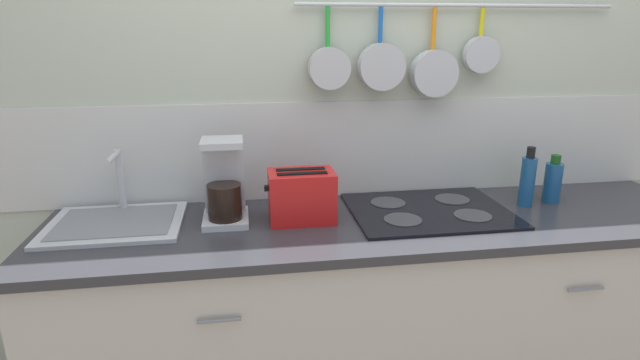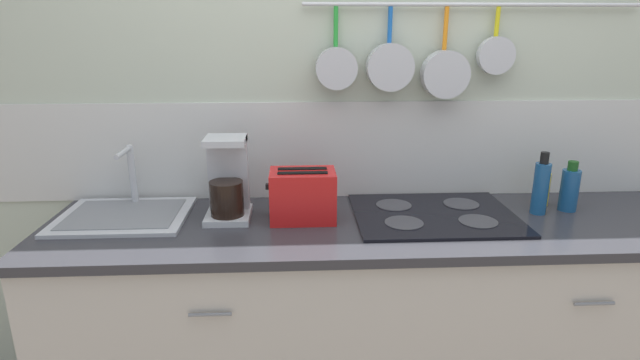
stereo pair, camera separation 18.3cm
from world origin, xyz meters
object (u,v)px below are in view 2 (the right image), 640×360
Objects in this scene: coffee_maker at (228,184)px; bottle_dish_soap at (570,189)px; toaster at (303,195)px; bottle_hot_sauce at (544,188)px; bottle_vinegar at (541,187)px.

coffee_maker is 1.36m from bottle_dish_soap.
coffee_maker is at bearing 169.52° from toaster.
coffee_maker reaches higher than bottle_hot_sauce.
bottle_hot_sauce is at bearing 2.77° from coffee_maker.
bottle_vinegar is 1.50× the size of bottle_hot_sauce.
toaster reaches higher than bottle_hot_sauce.
toaster is at bearing -10.48° from coffee_maker.
bottle_vinegar is 0.12m from bottle_hot_sauce.
bottle_dish_soap is (0.14, 0.03, -0.02)m from bottle_vinegar.
bottle_vinegar is 0.14m from bottle_dish_soap.
toaster is 1.29× the size of bottle_dish_soap.
toaster is 1.07m from bottle_dish_soap.
bottle_hot_sauce is at bearing 6.58° from toaster.
bottle_vinegar is at bearing -1.60° from coffee_maker.
bottle_vinegar is at bearing 1.15° from toaster.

